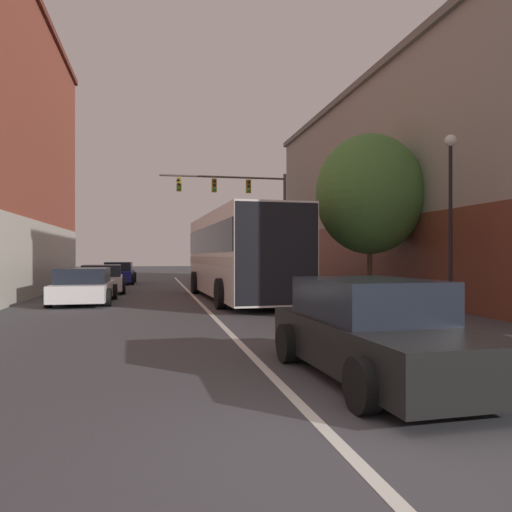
% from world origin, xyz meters
% --- Properties ---
extents(ground_plane, '(160.00, 160.00, 0.00)m').
position_xyz_m(ground_plane, '(0.00, 0.00, 0.00)').
color(ground_plane, '#424247').
extents(lane_center_line, '(0.14, 41.51, 0.01)m').
position_xyz_m(lane_center_line, '(0.00, 14.75, 0.00)').
color(lane_center_line, silver).
rests_on(lane_center_line, ground_plane).
extents(building_right_storefront, '(9.11, 26.17, 9.69)m').
position_xyz_m(building_right_storefront, '(11.84, 16.73, 4.96)').
color(building_right_storefront, '#9E998E').
rests_on(building_right_storefront, ground_plane).
extents(bus, '(3.22, 11.02, 3.35)m').
position_xyz_m(bus, '(1.64, 15.23, 1.88)').
color(bus, silver).
rests_on(bus, ground_plane).
extents(hatchback_foreground, '(2.11, 4.40, 1.39)m').
position_xyz_m(hatchback_foreground, '(1.38, 2.33, 0.66)').
color(hatchback_foreground, black).
rests_on(hatchback_foreground, ground_plane).
extents(parked_car_left_near, '(2.31, 4.40, 1.30)m').
position_xyz_m(parked_car_left_near, '(-4.03, 20.13, 0.62)').
color(parked_car_left_near, silver).
rests_on(parked_car_left_near, ground_plane).
extents(parked_car_left_mid, '(2.14, 4.46, 1.28)m').
position_xyz_m(parked_car_left_mid, '(-4.14, 14.75, 0.61)').
color(parked_car_left_mid, silver).
rests_on(parked_car_left_mid, ground_plane).
extents(parked_car_left_far, '(1.98, 4.35, 1.34)m').
position_xyz_m(parked_car_left_far, '(-3.75, 27.62, 0.64)').
color(parked_car_left_far, navy).
rests_on(parked_car_left_far, ground_plane).
extents(traffic_signal_gantry, '(7.69, 0.36, 6.76)m').
position_xyz_m(traffic_signal_gantry, '(3.78, 25.49, 5.01)').
color(traffic_signal_gantry, '#514C47').
rests_on(traffic_signal_gantry, ground_plane).
extents(street_lamp, '(0.32, 0.32, 5.03)m').
position_xyz_m(street_lamp, '(6.28, 8.02, 2.94)').
color(street_lamp, black).
rests_on(street_lamp, ground_plane).
extents(street_tree_near, '(3.95, 3.56, 6.13)m').
position_xyz_m(street_tree_near, '(6.03, 12.66, 3.96)').
color(street_tree_near, brown).
rests_on(street_tree_near, ground_plane).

